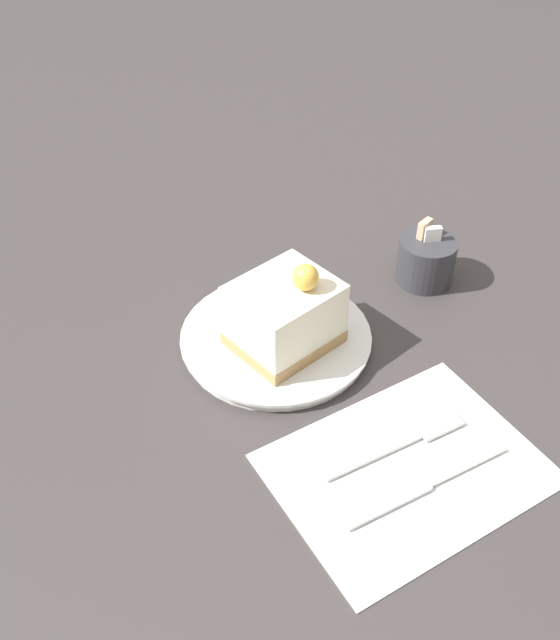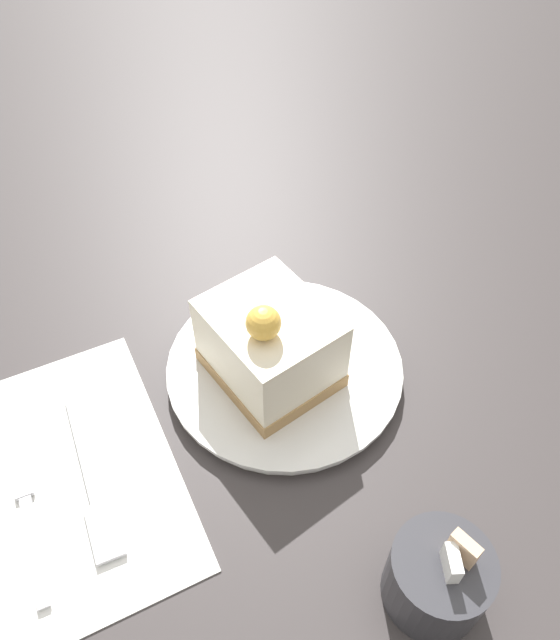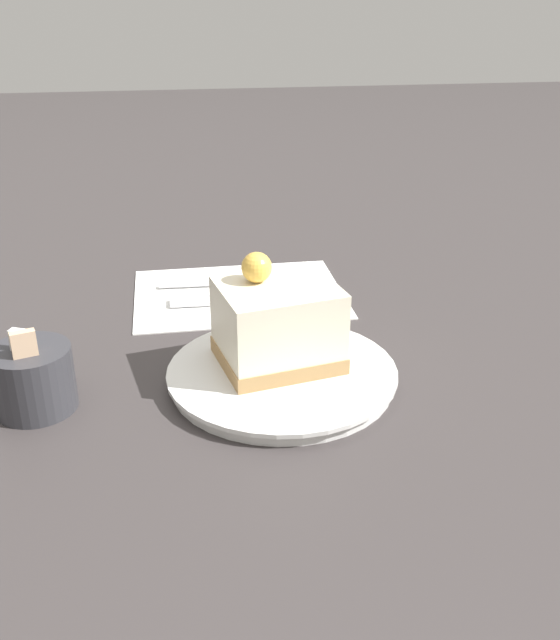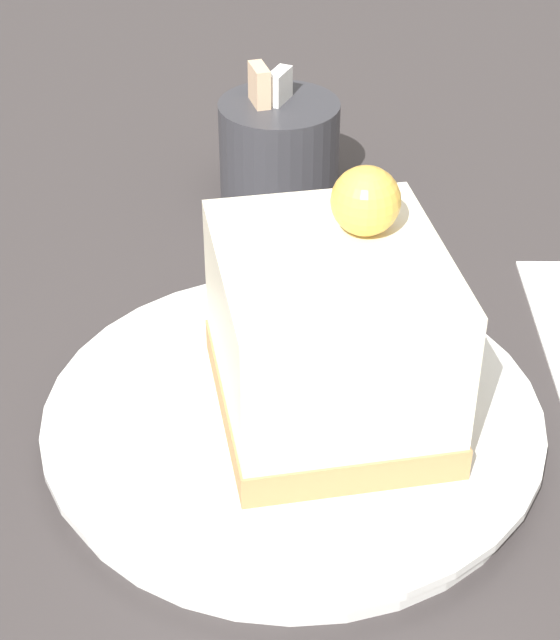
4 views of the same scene
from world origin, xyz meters
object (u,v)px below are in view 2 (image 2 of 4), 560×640
at_px(cake_slice, 270,344).
at_px(knife, 22,479).
at_px(fork, 93,486).
at_px(sugar_bowl, 440,576).
at_px(plate, 285,368).

bearing_deg(cake_slice, knife, -10.43).
height_order(fork, sugar_bowl, sugar_bowl).
xyz_separation_m(fork, sugar_bowl, (-0.20, 0.18, 0.02)).
distance_m(knife, sugar_bowl, 0.32).
relative_size(fork, sugar_bowl, 1.96).
xyz_separation_m(plate, sugar_bowl, (-0.01, 0.22, 0.02)).
bearing_deg(plate, cake_slice, 8.07).
bearing_deg(plate, fork, 11.18).
relative_size(cake_slice, sugar_bowl, 1.53).
bearing_deg(sugar_bowl, plate, -86.86).
bearing_deg(fork, knife, -29.75).
xyz_separation_m(fork, knife, (0.05, -0.03, 0.00)).
relative_size(plate, sugar_bowl, 2.68).
relative_size(knife, sugar_bowl, 2.27).
bearing_deg(cake_slice, fork, 0.07).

